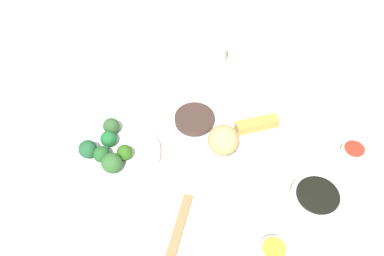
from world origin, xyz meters
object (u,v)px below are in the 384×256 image
Objects in this scene: soy_sauce_bowl at (316,199)px; sauce_ramekin_sweet_and_sour at (353,152)px; sauce_ramekin_hot_mustard at (273,251)px; main_plate at (225,126)px; teacup at (216,53)px; chopsticks_pair at (175,240)px; broccoli_plate at (111,154)px.

sauce_ramekin_sweet_and_sour is at bearing -109.49° from soy_sauce_bowl.
main_plate is at bearing -54.23° from sauce_ramekin_hot_mustard.
main_plate is 5.17× the size of sauce_ramekin_sweet_and_sour.
teacup is 0.29× the size of chopsticks_pair.
soy_sauce_bowl reaches higher than sauce_ramekin_hot_mustard.
teacup reaches higher than sauce_ramekin_hot_mustard.
teacup is at bearing -58.88° from sauce_ramekin_hot_mustard.
sauce_ramekin_hot_mustard is at bearing 69.63° from sauce_ramekin_sweet_and_sour.
broccoli_plate is 2.11× the size of soy_sauce_bowl.
teacup is at bearing -44.94° from soy_sauce_bowl.
sauce_ramekin_hot_mustard is at bearing 121.12° from teacup.
broccoli_plate is at bearing 6.39° from soy_sauce_bowl.
soy_sauce_bowl is 0.50m from teacup.
main_plate is at bearing -141.49° from broccoli_plate.
broccoli_plate is at bearing 22.18° from sauce_ramekin_sweet_and_sour.
soy_sauce_bowl reaches higher than chopsticks_pair.
sauce_ramekin_hot_mustard reaches higher than chopsticks_pair.
sauce_ramekin_sweet_and_sour is at bearing -130.60° from chopsticks_pair.
sauce_ramekin_sweet_and_sour is at bearing -157.82° from broccoli_plate.
main_plate is 0.29m from broccoli_plate.
broccoli_plate is 4.16× the size of sauce_ramekin_sweet_and_sour.
broccoli_plate is 1.11× the size of chopsticks_pair.
broccoli_plate is 0.57m from sauce_ramekin_sweet_and_sour.
main_plate is at bearing 7.04° from sauce_ramekin_sweet_and_sour.
teacup is (0.30, -0.50, 0.02)m from sauce_ramekin_hot_mustard.
sauce_ramekin_sweet_and_sour is at bearing -110.37° from sauce_ramekin_hot_mustard.
sauce_ramekin_hot_mustard is (-0.42, 0.09, 0.00)m from broccoli_plate.
main_plate is 4.82× the size of teacup.
sauce_ramekin_sweet_and_sour reaches higher than broccoli_plate.
broccoli_plate reaches higher than chopsticks_pair.
broccoli_plate is 0.43m from sauce_ramekin_hot_mustard.
main_plate reaches higher than broccoli_plate.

